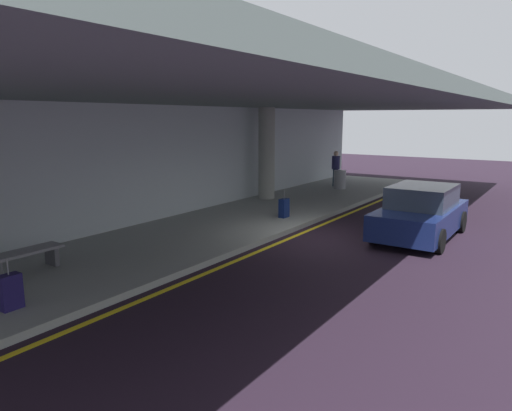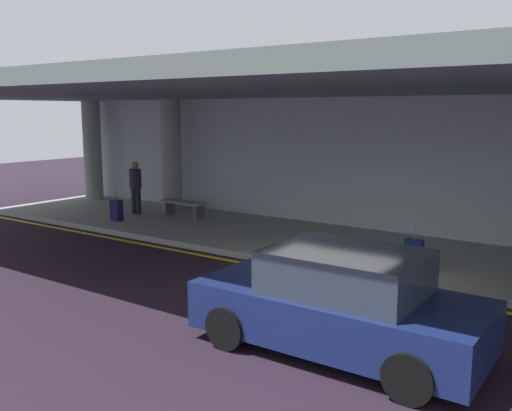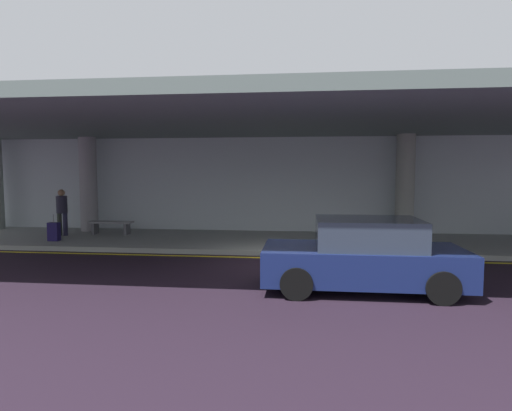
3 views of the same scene
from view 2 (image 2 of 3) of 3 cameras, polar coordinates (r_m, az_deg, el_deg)
ground_plane at (r=11.03m, az=6.21°, el=-8.48°), size 60.00×60.00×0.00m
sidewalk at (r=13.71m, az=12.47°, el=-4.73°), size 26.00×4.20×0.15m
lane_stripe_yellow at (r=11.64m, az=7.94°, el=-7.52°), size 26.00×0.14×0.01m
support_column_far_left at (r=21.88m, az=-16.27°, el=5.42°), size 0.66×0.66×3.65m
support_column_left_mid at (r=18.95m, az=-8.60°, el=5.12°), size 0.66×0.66×3.65m
ceiling_overhang at (r=12.85m, az=12.23°, el=11.78°), size 28.00×13.20×0.30m
terminal_back_wall at (r=15.48m, az=15.91°, el=3.61°), size 26.00×0.30×3.80m
car_navy at (r=8.15m, az=8.56°, el=-9.82°), size 4.10×1.92×1.50m
traveler_with_luggage at (r=18.34m, az=-12.14°, el=2.16°), size 0.38×0.38×1.68m
suitcase_upright_primary at (r=12.20m, az=15.71°, el=-4.77°), size 0.36×0.22×0.90m
suitcase_upright_secondary at (r=17.38m, az=-13.98°, el=-0.48°), size 0.36×0.22×0.90m
bench_metal at (r=17.66m, az=-7.32°, el=0.01°), size 1.60×0.50×0.48m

